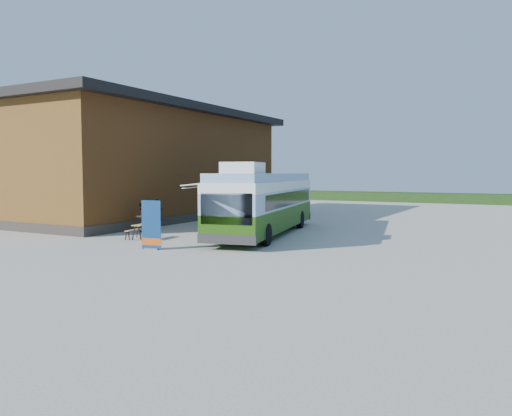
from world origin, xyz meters
The scene contains 10 objects.
ground centered at (0.00, 0.00, 0.00)m, with size 100.00×100.00×0.00m, color #BCB7AD.
barn centered at (-10.50, 10.00, 3.59)m, with size 9.60×21.20×7.50m.
hedge centered at (8.00, 38.00, 0.50)m, with size 40.00×3.00×1.00m, color #264419.
bus centered at (0.68, 5.14, 1.70)m, with size 4.81×11.84×3.56m.
awning centered at (-1.91, 5.02, 2.59)m, with size 3.25×4.42×0.51m.
banner centered at (-1.07, -1.44, 0.82)m, with size 0.86×0.30×2.00m.
picnic_table centered at (-3.56, 0.83, 0.53)m, with size 1.38×1.26×0.70m.
person_a centered at (-5.70, 4.47, 0.83)m, with size 0.60×0.40×1.65m, color #999999.
person_b centered at (-5.56, 3.07, 0.78)m, with size 0.76×0.59×1.55m, color #999999.
slurry_tanker centered at (-5.70, 17.71, 1.40)m, with size 3.44×6.28×2.44m.
Camera 1 is at (12.24, -16.97, 3.09)m, focal length 35.00 mm.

